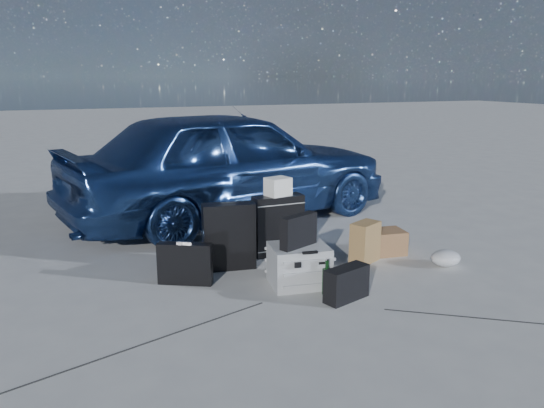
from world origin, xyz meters
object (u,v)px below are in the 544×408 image
at_px(duffel_bag, 237,233).
at_px(cardboard_box, 387,242).
at_px(briefcase, 185,264).
at_px(green_bottle, 327,277).
at_px(pelican_case, 299,265).
at_px(suitcase_right, 278,225).
at_px(suitcase_left, 229,236).
at_px(car, 230,164).

bearing_deg(duffel_bag, cardboard_box, -57.35).
distance_m(briefcase, green_bottle, 1.33).
xyz_separation_m(briefcase, green_bottle, (1.12, -0.71, -0.04)).
xyz_separation_m(pelican_case, duffel_bag, (-0.18, 1.26, -0.02)).
bearing_deg(duffel_bag, suitcase_right, -76.14).
relative_size(pelican_case, cardboard_box, 1.49).
relative_size(suitcase_left, green_bottle, 2.12).
xyz_separation_m(car, green_bottle, (-0.01, -2.79, -0.60)).
height_order(suitcase_left, green_bottle, suitcase_left).
distance_m(suitcase_left, suitcase_right, 0.67).
bearing_deg(suitcase_left, briefcase, -146.49).
relative_size(briefcase, green_bottle, 1.60).
height_order(briefcase, suitcase_left, suitcase_left).
bearing_deg(suitcase_right, suitcase_left, -160.95).
height_order(suitcase_right, cardboard_box, suitcase_right).
xyz_separation_m(suitcase_right, green_bottle, (-0.03, -1.18, -0.17)).
xyz_separation_m(car, suitcase_left, (-0.61, -1.84, -0.42)).
distance_m(suitcase_left, cardboard_box, 1.78).
bearing_deg(car, duffel_bag, 153.20).
bearing_deg(car, green_bottle, 167.68).
height_order(briefcase, green_bottle, briefcase).
relative_size(suitcase_left, duffel_bag, 1.00).
bearing_deg(green_bottle, cardboard_box, 32.87).
height_order(suitcase_left, cardboard_box, suitcase_left).
bearing_deg(pelican_case, car, 95.13).
bearing_deg(duffel_bag, pelican_case, -110.34).
bearing_deg(duffel_bag, car, 46.99).
relative_size(pelican_case, briefcase, 1.03).
xyz_separation_m(car, pelican_case, (-0.15, -2.50, -0.57)).
height_order(car, briefcase, car).
xyz_separation_m(car, suitcase_right, (0.02, -1.61, -0.43)).
height_order(duffel_bag, green_bottle, duffel_bag).
bearing_deg(duffel_bag, suitcase_left, -144.12).
bearing_deg(duffel_bag, green_bottle, -106.88).
relative_size(suitcase_left, cardboard_box, 1.92).
bearing_deg(car, suitcase_left, 149.41).
bearing_deg(briefcase, car, 89.90).
relative_size(suitcase_left, suitcase_right, 1.03).
bearing_deg(briefcase, suitcase_left, 53.56).
bearing_deg(pelican_case, duffel_bag, 106.49).
height_order(pelican_case, suitcase_right, suitcase_right).
xyz_separation_m(briefcase, suitcase_right, (1.14, 0.47, 0.13)).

